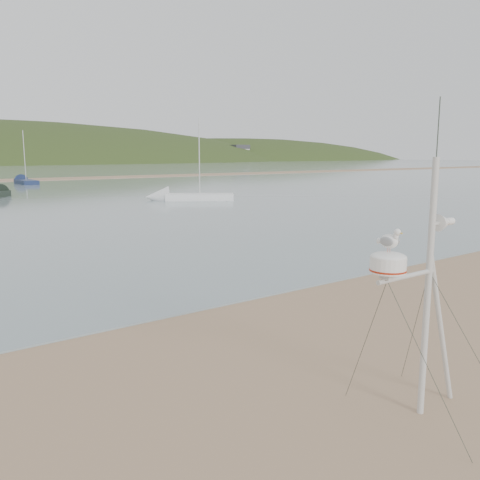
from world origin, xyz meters
TOP-DOWN VIEW (x-y plane):
  - ground at (0.00, 0.00)m, footprint 560.00×560.00m
  - mast_rig at (2.64, -1.97)m, footprint 1.95×2.09m
  - sailboat_blue_far at (12.66, 61.42)m, footprint 1.79×7.09m
  - sailboat_white_near at (16.51, 29.50)m, footprint 6.75×5.33m

SIDE VIEW (x-z plane):
  - ground at x=0.00m, z-range 0.00..0.00m
  - sailboat_blue_far at x=12.66m, z-range -3.21..3.81m
  - sailboat_white_near at x=16.51m, z-range -3.17..3.78m
  - mast_rig at x=2.64m, z-range -1.14..3.27m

